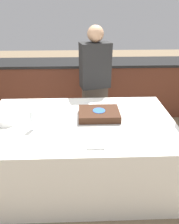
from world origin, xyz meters
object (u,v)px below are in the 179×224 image
object	(u,v)px
cake	(99,114)
plate_stack	(6,119)
person_cutting_cake	(95,86)
wine_glass	(32,117)

from	to	relation	value
cake	plate_stack	bearing A→B (deg)	-176.11
plate_stack	person_cutting_cake	size ratio (longest dim) A/B	0.15
wine_glass	person_cutting_cake	bearing A→B (deg)	55.89
plate_stack	person_cutting_cake	xyz separation A→B (m)	(0.92, 0.78, 0.03)
plate_stack	person_cutting_cake	distance (m)	1.20
plate_stack	wine_glass	world-z (taller)	wine_glass
cake	person_cutting_cake	xyz separation A→B (m)	(0.00, 0.72, 0.03)
plate_stack	person_cutting_cake	bearing A→B (deg)	40.42
plate_stack	wine_glass	xyz separation A→B (m)	(0.29, -0.14, 0.09)
plate_stack	cake	bearing A→B (deg)	3.89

